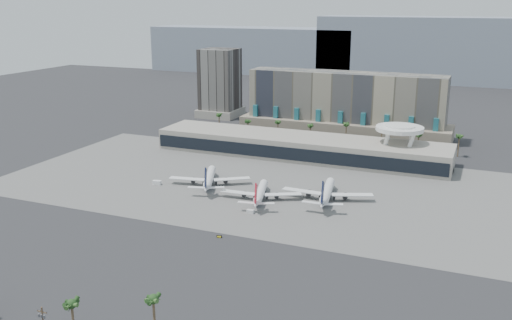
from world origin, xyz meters
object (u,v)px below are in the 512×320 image
at_px(airliner_centre, 260,193).
at_px(taxiway_sign, 219,237).
at_px(airliner_left, 209,178).
at_px(airliner_right, 327,192).
at_px(service_vehicle_b, 250,211).
at_px(service_vehicle_a, 157,183).

height_order(airliner_centre, taxiway_sign, airliner_centre).
xyz_separation_m(airliner_left, airliner_centre, (31.15, -10.18, -0.24)).
bearing_deg(airliner_right, taxiway_sign, -124.03).
relative_size(airliner_centre, taxiway_sign, 17.96).
relative_size(airliner_left, service_vehicle_b, 12.84).
height_order(airliner_left, airliner_centre, airliner_left).
distance_m(service_vehicle_a, taxiway_sign, 74.09).
distance_m(service_vehicle_a, service_vehicle_b, 60.97).
xyz_separation_m(airliner_left, airliner_right, (59.20, 1.13, 0.14)).
bearing_deg(airliner_centre, airliner_left, 146.67).
xyz_separation_m(service_vehicle_a, taxiway_sign, (57.21, -47.07, -0.54)).
distance_m(airliner_left, taxiway_sign, 65.12).
height_order(service_vehicle_b, taxiway_sign, service_vehicle_b).
distance_m(airliner_centre, service_vehicle_a, 55.63).
bearing_deg(service_vehicle_a, taxiway_sign, -49.31).
bearing_deg(taxiway_sign, service_vehicle_b, 77.81).
distance_m(service_vehicle_b, taxiway_sign, 28.52).
bearing_deg(service_vehicle_b, airliner_left, 139.09).
relative_size(airliner_left, airliner_centre, 1.04).
relative_size(airliner_left, taxiway_sign, 18.61).
relative_size(service_vehicle_b, taxiway_sign, 1.45).
distance_m(airliner_right, service_vehicle_b, 38.60).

